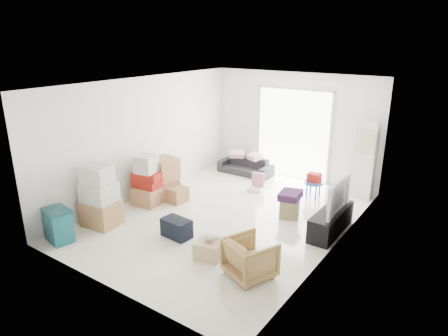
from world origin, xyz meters
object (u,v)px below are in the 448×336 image
at_px(ac_tower, 365,160).
at_px(sofa, 246,163).
at_px(television, 332,207).
at_px(wood_crate, 209,249).
at_px(storage_bins, 58,225).
at_px(kids_table, 314,181).
at_px(ottoman, 290,208).
at_px(tv_console, 331,221).
at_px(armchair, 250,256).

distance_m(ac_tower, sofa, 3.11).
distance_m(television, wood_crate, 2.45).
height_order(storage_bins, kids_table, storage_bins).
bearing_deg(storage_bins, ottoman, 47.94).
bearing_deg(ac_tower, television, -88.64).
relative_size(sofa, storage_bins, 2.40).
bearing_deg(sofa, kids_table, -14.05).
xyz_separation_m(storage_bins, kids_table, (2.95, 4.54, 0.10)).
height_order(ac_tower, storage_bins, ac_tower).
xyz_separation_m(ac_tower, tv_console, (0.05, -2.11, -0.65)).
xyz_separation_m(ac_tower, storage_bins, (-3.85, -5.22, -0.56)).
distance_m(ottoman, kids_table, 1.28).
xyz_separation_m(tv_console, kids_table, (-0.95, 1.43, 0.18)).
bearing_deg(kids_table, wood_crate, -96.62).
bearing_deg(storage_bins, television, 38.62).
distance_m(sofa, wood_crate, 4.34).
bearing_deg(tv_console, ottoman, 169.63).
bearing_deg(ottoman, sofa, 140.57).
xyz_separation_m(ac_tower, armchair, (-0.45, -4.21, -0.53)).
xyz_separation_m(tv_console, television, (0.00, 0.00, 0.30)).
distance_m(tv_console, sofa, 3.67).
distance_m(ac_tower, armchair, 4.27).
bearing_deg(storage_bins, ac_tower, 53.60).
bearing_deg(wood_crate, kids_table, 83.38).
distance_m(sofa, armchair, 4.83).
bearing_deg(armchair, kids_table, -60.57).
height_order(tv_console, sofa, sofa).
height_order(television, sofa, television).
distance_m(ac_tower, tv_console, 2.20).
xyz_separation_m(tv_console, armchair, (-0.50, -2.10, 0.12)).
relative_size(tv_console, ottoman, 3.62).
height_order(armchair, storage_bins, armchair).
bearing_deg(sofa, armchair, -57.54).
relative_size(television, wood_crate, 2.57).
distance_m(ac_tower, kids_table, 1.22).
relative_size(sofa, ottoman, 3.97).
relative_size(storage_bins, kids_table, 1.06).
bearing_deg(kids_table, ottoman, -89.26).
bearing_deg(wood_crate, tv_console, 56.10).
height_order(ottoman, kids_table, kids_table).
bearing_deg(television, tv_console, -0.00).
xyz_separation_m(television, armchair, (-0.50, -2.10, -0.18)).
bearing_deg(television, armchair, 165.81).
relative_size(armchair, wood_crate, 1.58).
xyz_separation_m(armchair, kids_table, (-0.45, 3.53, 0.07)).
height_order(sofa, ottoman, sofa).
height_order(ac_tower, ottoman, ac_tower).
height_order(armchair, ottoman, armchair).
height_order(television, storage_bins, storage_bins).
distance_m(television, storage_bins, 5.00).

